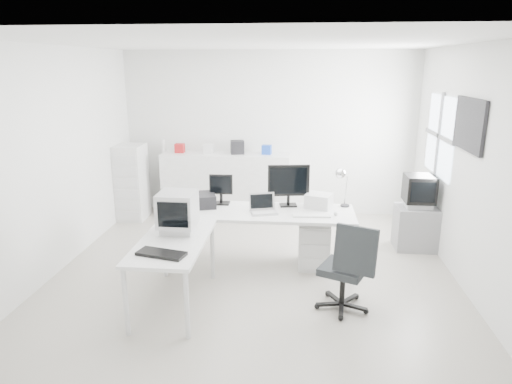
# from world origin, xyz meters

# --- Properties ---
(floor) EXTENTS (5.00, 5.00, 0.01)m
(floor) POSITION_xyz_m (0.00, 0.00, 0.00)
(floor) COLOR silver
(floor) RESTS_ON ground
(ceiling) EXTENTS (5.00, 5.00, 0.01)m
(ceiling) POSITION_xyz_m (0.00, 0.00, 2.80)
(ceiling) COLOR white
(ceiling) RESTS_ON back_wall
(back_wall) EXTENTS (5.00, 0.02, 2.80)m
(back_wall) POSITION_xyz_m (0.00, 2.50, 1.40)
(back_wall) COLOR silver
(back_wall) RESTS_ON floor
(left_wall) EXTENTS (0.02, 5.00, 2.80)m
(left_wall) POSITION_xyz_m (-2.50, 0.00, 1.40)
(left_wall) COLOR silver
(left_wall) RESTS_ON floor
(right_wall) EXTENTS (0.02, 5.00, 2.80)m
(right_wall) POSITION_xyz_m (2.50, 0.00, 1.40)
(right_wall) COLOR silver
(right_wall) RESTS_ON floor
(window) EXTENTS (0.02, 1.20, 1.10)m
(window) POSITION_xyz_m (2.48, 1.20, 1.60)
(window) COLOR white
(window) RESTS_ON right_wall
(wall_picture) EXTENTS (0.04, 0.90, 0.60)m
(wall_picture) POSITION_xyz_m (2.47, 0.10, 1.90)
(wall_picture) COLOR black
(wall_picture) RESTS_ON right_wall
(main_desk) EXTENTS (2.40, 0.80, 0.75)m
(main_desk) POSITION_xyz_m (0.06, 0.20, 0.38)
(main_desk) COLOR silver
(main_desk) RESTS_ON floor
(side_desk) EXTENTS (0.70, 1.40, 0.75)m
(side_desk) POSITION_xyz_m (-0.79, -0.90, 0.38)
(side_desk) COLOR silver
(side_desk) RESTS_ON floor
(drawer_pedestal) EXTENTS (0.40, 0.50, 0.60)m
(drawer_pedestal) POSITION_xyz_m (0.76, 0.25, 0.30)
(drawer_pedestal) COLOR silver
(drawer_pedestal) RESTS_ON floor
(inkjet_printer) EXTENTS (0.56, 0.50, 0.17)m
(inkjet_printer) POSITION_xyz_m (-0.79, 0.30, 0.83)
(inkjet_printer) COLOR black
(inkjet_printer) RESTS_ON main_desk
(lcd_monitor_small) EXTENTS (0.31, 0.18, 0.39)m
(lcd_monitor_small) POSITION_xyz_m (-0.49, 0.45, 0.94)
(lcd_monitor_small) COLOR black
(lcd_monitor_small) RESTS_ON main_desk
(lcd_monitor_large) EXTENTS (0.57, 0.30, 0.57)m
(lcd_monitor_large) POSITION_xyz_m (0.41, 0.45, 1.03)
(lcd_monitor_large) COLOR black
(lcd_monitor_large) RESTS_ON main_desk
(laptop) EXTENTS (0.41, 0.42, 0.22)m
(laptop) POSITION_xyz_m (0.11, 0.10, 0.86)
(laptop) COLOR #B7B7BA
(laptop) RESTS_ON main_desk
(white_keyboard) EXTENTS (0.48, 0.18, 0.02)m
(white_keyboard) POSITION_xyz_m (0.71, 0.05, 0.76)
(white_keyboard) COLOR silver
(white_keyboard) RESTS_ON main_desk
(white_mouse) EXTENTS (0.05, 0.05, 0.05)m
(white_mouse) POSITION_xyz_m (1.01, 0.10, 0.78)
(white_mouse) COLOR silver
(white_mouse) RESTS_ON main_desk
(laser_printer) EXTENTS (0.39, 0.36, 0.18)m
(laser_printer) POSITION_xyz_m (0.81, 0.42, 0.84)
(laser_printer) COLOR silver
(laser_printer) RESTS_ON main_desk
(desk_lamp) EXTENTS (0.16, 0.16, 0.45)m
(desk_lamp) POSITION_xyz_m (1.16, 0.50, 0.98)
(desk_lamp) COLOR silver
(desk_lamp) RESTS_ON main_desk
(crt_monitor) EXTENTS (0.44, 0.44, 0.49)m
(crt_monitor) POSITION_xyz_m (-0.79, -0.65, 1.00)
(crt_monitor) COLOR #B7B7BA
(crt_monitor) RESTS_ON side_desk
(black_keyboard) EXTENTS (0.52, 0.30, 0.03)m
(black_keyboard) POSITION_xyz_m (-0.79, -1.30, 0.77)
(black_keyboard) COLOR black
(black_keyboard) RESTS_ON side_desk
(office_chair) EXTENTS (0.78, 0.78, 1.02)m
(office_chair) POSITION_xyz_m (1.04, -0.82, 0.51)
(office_chair) COLOR #25282A
(office_chair) RESTS_ON floor
(tv_cabinet) EXTENTS (0.57, 0.47, 0.62)m
(tv_cabinet) POSITION_xyz_m (2.22, 0.98, 0.31)
(tv_cabinet) COLOR gray
(tv_cabinet) RESTS_ON floor
(crt_tv) EXTENTS (0.50, 0.48, 0.45)m
(crt_tv) POSITION_xyz_m (2.22, 0.98, 0.85)
(crt_tv) COLOR black
(crt_tv) RESTS_ON tv_cabinet
(sideboard) EXTENTS (2.19, 0.55, 1.10)m
(sideboard) POSITION_xyz_m (-0.72, 2.24, 0.55)
(sideboard) COLOR silver
(sideboard) RESTS_ON floor
(clutter_box_a) EXTENTS (0.15, 0.14, 0.15)m
(clutter_box_a) POSITION_xyz_m (-1.52, 2.24, 1.17)
(clutter_box_a) COLOR maroon
(clutter_box_a) RESTS_ON sideboard
(clutter_box_b) EXTENTS (0.17, 0.15, 0.15)m
(clutter_box_b) POSITION_xyz_m (-1.02, 2.24, 1.17)
(clutter_box_b) COLOR silver
(clutter_box_b) RESTS_ON sideboard
(clutter_box_c) EXTENTS (0.26, 0.25, 0.22)m
(clutter_box_c) POSITION_xyz_m (-0.52, 2.24, 1.21)
(clutter_box_c) COLOR black
(clutter_box_c) RESTS_ON sideboard
(clutter_box_d) EXTENTS (0.17, 0.15, 0.15)m
(clutter_box_d) POSITION_xyz_m (-0.02, 2.24, 1.17)
(clutter_box_d) COLOR #183EA8
(clutter_box_d) RESTS_ON sideboard
(clutter_bottle) EXTENTS (0.07, 0.07, 0.22)m
(clutter_bottle) POSITION_xyz_m (-1.82, 2.28, 1.21)
(clutter_bottle) COLOR silver
(clutter_bottle) RESTS_ON sideboard
(filing_cabinet) EXTENTS (0.45, 0.53, 1.27)m
(filing_cabinet) POSITION_xyz_m (-2.28, 1.89, 0.64)
(filing_cabinet) COLOR silver
(filing_cabinet) RESTS_ON floor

